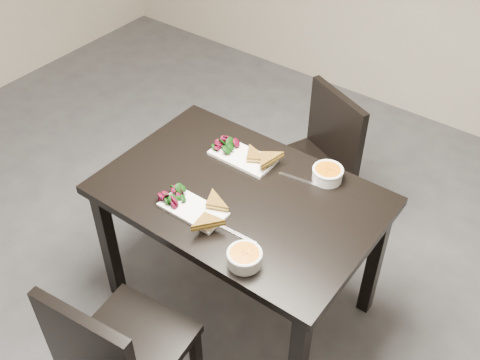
# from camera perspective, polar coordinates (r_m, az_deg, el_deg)

# --- Properties ---
(ground) EXTENTS (5.00, 5.00, 0.00)m
(ground) POSITION_cam_1_polar(r_m,az_deg,el_deg) (2.94, -8.49, -13.96)
(ground) COLOR #47474C
(ground) RESTS_ON ground
(table) EXTENTS (1.20, 0.80, 0.75)m
(table) POSITION_cam_1_polar(r_m,az_deg,el_deg) (2.51, 0.00, -2.91)
(table) COLOR black
(table) RESTS_ON ground
(chair_near) EXTENTS (0.46, 0.46, 0.85)m
(chair_near) POSITION_cam_1_polar(r_m,az_deg,el_deg) (2.30, -12.44, -16.56)
(chair_near) COLOR black
(chair_near) RESTS_ON ground
(chair_far) EXTENTS (0.55, 0.55, 0.85)m
(chair_far) POSITION_cam_1_polar(r_m,az_deg,el_deg) (3.07, 7.65, 2.22)
(chair_far) COLOR black
(chair_far) RESTS_ON ground
(plate_near) EXTENTS (0.28, 0.14, 0.01)m
(plate_near) POSITION_cam_1_polar(r_m,az_deg,el_deg) (2.36, -4.77, -2.99)
(plate_near) COLOR white
(plate_near) RESTS_ON table
(sandwich_near) EXTENTS (0.17, 0.15, 0.05)m
(sandwich_near) POSITION_cam_1_polar(r_m,az_deg,el_deg) (2.31, -3.35, -2.93)
(sandwich_near) COLOR olive
(sandwich_near) RESTS_ON plate_near
(salad_near) EXTENTS (0.09, 0.08, 0.04)m
(salad_near) POSITION_cam_1_polar(r_m,az_deg,el_deg) (2.39, -6.64, -1.53)
(salad_near) COLOR black
(salad_near) RESTS_ON plate_near
(soup_bowl_near) EXTENTS (0.14, 0.14, 0.06)m
(soup_bowl_near) POSITION_cam_1_polar(r_m,az_deg,el_deg) (2.13, 0.46, -7.80)
(soup_bowl_near) COLOR white
(soup_bowl_near) RESTS_ON table
(cutlery_near) EXTENTS (0.18, 0.02, 0.00)m
(cutlery_near) POSITION_cam_1_polar(r_m,az_deg,el_deg) (2.26, -0.28, -5.50)
(cutlery_near) COLOR silver
(cutlery_near) RESTS_ON table
(plate_far) EXTENTS (0.30, 0.15, 0.02)m
(plate_far) POSITION_cam_1_polar(r_m,az_deg,el_deg) (2.61, 0.25, 2.34)
(plate_far) COLOR white
(plate_far) RESTS_ON table
(sandwich_far) EXTENTS (0.19, 0.17, 0.05)m
(sandwich_far) POSITION_cam_1_polar(r_m,az_deg,el_deg) (2.55, 1.22, 2.18)
(sandwich_far) COLOR olive
(sandwich_far) RESTS_ON plate_far
(salad_far) EXTENTS (0.09, 0.08, 0.04)m
(salad_far) POSITION_cam_1_polar(r_m,az_deg,el_deg) (2.64, -1.50, 3.63)
(salad_far) COLOR black
(salad_far) RESTS_ON plate_far
(soup_bowl_far) EXTENTS (0.14, 0.14, 0.06)m
(soup_bowl_far) POSITION_cam_1_polar(r_m,az_deg,el_deg) (2.51, 8.85, 0.68)
(soup_bowl_far) COLOR white
(soup_bowl_far) RESTS_ON table
(cutlery_far) EXTENTS (0.18, 0.04, 0.00)m
(cutlery_far) POSITION_cam_1_polar(r_m,az_deg,el_deg) (2.51, 5.86, 0.12)
(cutlery_far) COLOR silver
(cutlery_far) RESTS_ON table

